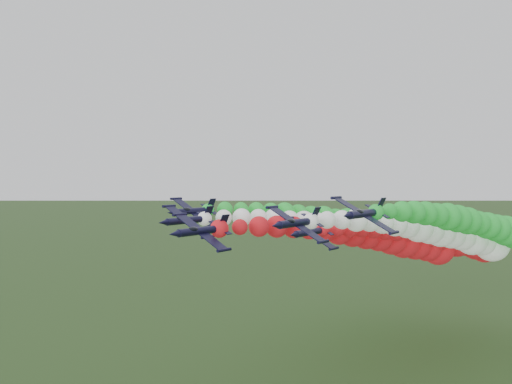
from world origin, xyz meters
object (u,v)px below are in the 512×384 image
at_px(jet_lead, 393,240).
at_px(jet_inner_left, 376,234).
at_px(jet_outer_left, 361,226).
at_px(jet_trail, 448,240).
at_px(jet_outer_right, 501,230).
at_px(jet_inner_right, 453,235).

distance_m(jet_lead, jet_inner_left, 11.40).
bearing_deg(jet_lead, jet_outer_left, 137.38).
bearing_deg(jet_trail, jet_outer_right, -22.05).
bearing_deg(jet_outer_left, jet_outer_right, 2.41).
xyz_separation_m(jet_outer_right, jet_trail, (-14.55, 5.89, -4.15)).
distance_m(jet_outer_right, jet_trail, 16.24).
relative_size(jet_lead, jet_outer_left, 1.00).
height_order(jet_inner_right, jet_outer_right, jet_outer_right).
distance_m(jet_lead, jet_outer_left, 21.31).
bearing_deg(jet_inner_right, jet_inner_left, -173.97).
bearing_deg(jet_outer_right, jet_lead, -143.33).
height_order(jet_outer_right, jet_trail, jet_outer_right).
xyz_separation_m(jet_lead, jet_inner_right, (11.61, 10.04, 1.16)).
relative_size(jet_outer_left, jet_trail, 1.00).
relative_size(jet_lead, jet_outer_right, 0.99).
relative_size(jet_lead, jet_inner_right, 1.00).
height_order(jet_lead, jet_outer_left, jet_outer_left).
height_order(jet_lead, jet_inner_left, jet_inner_left).
xyz_separation_m(jet_outer_left, jet_outer_right, (37.05, 1.56, 0.88)).
height_order(jet_lead, jet_outer_right, jet_outer_right).
xyz_separation_m(jet_lead, jet_outer_left, (-15.63, 14.38, 1.67)).
bearing_deg(jet_lead, jet_inner_left, 135.75).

